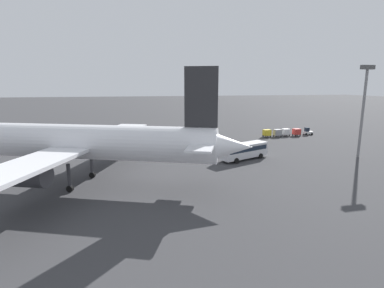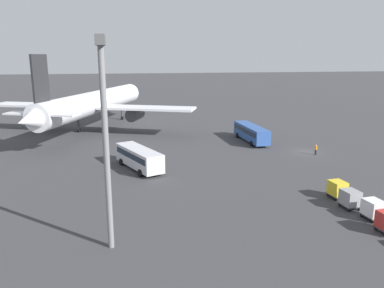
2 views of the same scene
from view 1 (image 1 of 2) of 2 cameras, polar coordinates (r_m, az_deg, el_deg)
ground_plane at (r=84.44m, az=-0.47°, el=1.57°), size 600.00×600.00×0.00m
airplane at (r=45.84m, az=-22.39°, el=0.35°), size 49.69×43.54×16.46m
shuttle_bus_near at (r=76.17m, az=-6.70°, el=1.85°), size 12.23×3.50×3.08m
shuttle_bus_far at (r=58.34m, az=9.83°, el=-1.13°), size 10.79×6.63×3.06m
baggage_tug at (r=92.30m, az=21.17°, el=2.23°), size 2.55×1.91×2.10m
worker_person at (r=85.40m, az=0.54°, el=2.27°), size 0.38×0.38×1.74m
cargo_cart_red at (r=88.99m, az=19.29°, el=2.21°), size 2.13×1.84×2.06m
cargo_cart_white at (r=87.92m, az=17.45°, el=2.22°), size 2.13×1.84×2.06m
cargo_cart_grey at (r=85.91m, az=15.95°, el=2.11°), size 2.13×1.84×2.06m
cargo_cart_yellow at (r=84.80m, az=14.08°, el=2.09°), size 2.13×1.84×2.06m
light_pole at (r=66.57m, az=29.91°, el=6.93°), size 2.80×0.70×17.79m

